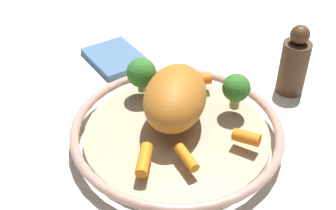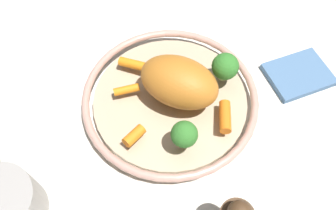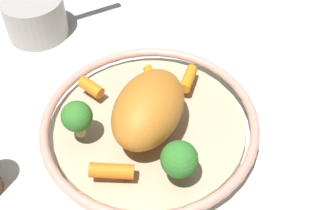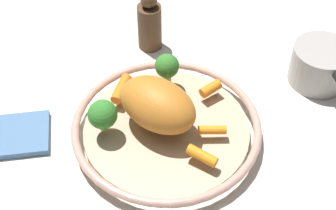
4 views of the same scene
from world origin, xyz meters
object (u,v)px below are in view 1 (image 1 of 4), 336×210
(baby_carrot_near_rim, at_px, (246,137))
(baby_carrot_right, at_px, (187,157))
(serving_bowl, at_px, (177,132))
(broccoli_floret_mid, at_px, (236,88))
(roast_chicken_piece, at_px, (175,97))
(pepper_mill, at_px, (294,63))
(dish_towel, at_px, (115,58))
(baby_carrot_center, at_px, (144,160))
(baby_carrot_back, at_px, (194,80))
(broccoli_floret_edge, at_px, (141,73))

(baby_carrot_near_rim, bearing_deg, baby_carrot_right, 63.53)
(serving_bowl, distance_m, baby_carrot_near_rim, 0.12)
(broccoli_floret_mid, bearing_deg, roast_chicken_piece, 56.20)
(pepper_mill, bearing_deg, roast_chicken_piece, 69.84)
(roast_chicken_piece, xyz_separation_m, dish_towel, (0.25, -0.10, -0.07))
(roast_chicken_piece, xyz_separation_m, baby_carrot_right, (-0.08, 0.07, -0.04))
(roast_chicken_piece, xyz_separation_m, baby_carrot_center, (-0.03, 0.11, -0.03))
(serving_bowl, distance_m, baby_carrot_back, 0.12)
(roast_chicken_piece, xyz_separation_m, broccoli_floret_mid, (-0.06, -0.09, -0.00))
(baby_carrot_right, bearing_deg, baby_carrot_center, 45.70)
(baby_carrot_right, xyz_separation_m, broccoli_floret_mid, (0.02, -0.16, 0.03))
(baby_carrot_near_rim, xyz_separation_m, pepper_mill, (0.03, -0.22, 0.02))
(baby_carrot_center, relative_size, dish_towel, 0.42)
(baby_carrot_center, xyz_separation_m, baby_carrot_back, (0.07, -0.21, 0.00))
(baby_carrot_near_rim, relative_size, broccoli_floret_edge, 0.65)
(dish_towel, bearing_deg, pepper_mill, -157.64)
(roast_chicken_piece, relative_size, broccoli_floret_mid, 2.35)
(baby_carrot_right, relative_size, baby_carrot_back, 0.80)
(baby_carrot_center, distance_m, broccoli_floret_edge, 0.19)
(baby_carrot_near_rim, xyz_separation_m, baby_carrot_right, (0.05, 0.09, -0.00))
(baby_carrot_right, bearing_deg, baby_carrot_back, -55.99)
(baby_carrot_near_rim, distance_m, baby_carrot_back, 0.17)
(baby_carrot_center, bearing_deg, roast_chicken_piece, -73.84)
(broccoli_floret_mid, xyz_separation_m, dish_towel, (0.31, -0.02, -0.07))
(baby_carrot_center, distance_m, pepper_mill, 0.36)
(baby_carrot_center, xyz_separation_m, broccoli_floret_mid, (-0.03, -0.20, 0.03))
(roast_chicken_piece, xyz_separation_m, baby_carrot_back, (0.03, -0.10, -0.03))
(serving_bowl, xyz_separation_m, broccoli_floret_edge, (0.11, -0.03, 0.05))
(broccoli_floret_edge, relative_size, pepper_mill, 0.46)
(baby_carrot_right, relative_size, broccoli_floret_mid, 0.78)
(roast_chicken_piece, height_order, baby_carrot_right, roast_chicken_piece)
(baby_carrot_right, bearing_deg, roast_chicken_piece, -41.33)
(baby_carrot_center, bearing_deg, baby_carrot_back, -72.33)
(baby_carrot_right, bearing_deg, serving_bowl, -41.48)
(roast_chicken_piece, relative_size, baby_carrot_near_rim, 3.59)
(baby_carrot_right, bearing_deg, broccoli_floret_mid, -83.75)
(serving_bowl, relative_size, broccoli_floret_mid, 5.43)
(baby_carrot_back, bearing_deg, baby_carrot_near_rim, 155.43)
(baby_carrot_near_rim, distance_m, dish_towel, 0.38)
(broccoli_floret_edge, relative_size, dish_towel, 0.50)
(roast_chicken_piece, bearing_deg, broccoli_floret_mid, -123.80)
(serving_bowl, height_order, broccoli_floret_mid, broccoli_floret_mid)
(broccoli_floret_mid, relative_size, dish_towel, 0.50)
(broccoli_floret_edge, xyz_separation_m, dish_towel, (0.15, -0.08, -0.07))
(baby_carrot_back, distance_m, broccoli_floret_edge, 0.10)
(dish_towel, bearing_deg, baby_carrot_center, 142.51)
(baby_carrot_center, height_order, pepper_mill, pepper_mill)
(broccoli_floret_edge, bearing_deg, baby_carrot_back, -130.41)
(roast_chicken_piece, bearing_deg, serving_bowl, 139.50)
(roast_chicken_piece, distance_m, pepper_mill, 0.26)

